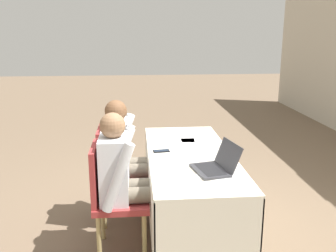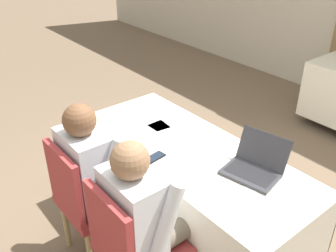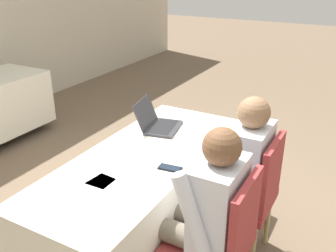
{
  "view_description": "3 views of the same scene",
  "coord_description": "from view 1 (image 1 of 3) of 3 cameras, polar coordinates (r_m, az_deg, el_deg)",
  "views": [
    {
      "loc": [
        3.06,
        -0.46,
        1.78
      ],
      "look_at": [
        0.0,
        -0.19,
        0.99
      ],
      "focal_mm": 40.0,
      "sensor_mm": 36.0,
      "label": 1
    },
    {
      "loc": [
        1.55,
        -1.44,
        2.1
      ],
      "look_at": [
        0.0,
        -0.19,
        0.99
      ],
      "focal_mm": 40.0,
      "sensor_mm": 36.0,
      "label": 2
    },
    {
      "loc": [
        -1.83,
        -1.21,
        1.89
      ],
      "look_at": [
        0.0,
        -0.19,
        0.99
      ],
      "focal_mm": 40.0,
      "sensor_mm": 36.0,
      "label": 3
    }
  ],
  "objects": [
    {
      "name": "laptop",
      "position": [
        2.87,
        7.23,
        -6.02
      ],
      "size": [
        0.38,
        0.36,
        0.22
      ],
      "rotation": [
        0.0,
        0.0,
        0.2
      ],
      "color": "#333338",
      "rests_on": "conference_table_near"
    },
    {
      "name": "chair_near_left",
      "position": [
        3.56,
        -8.07,
        -6.64
      ],
      "size": [
        0.44,
        0.44,
        0.91
      ],
      "rotation": [
        0.0,
        0.0,
        3.14
      ],
      "color": "tan",
      "rests_on": "ground_plane"
    },
    {
      "name": "conference_table_near",
      "position": [
        3.33,
        3.33,
        -7.14
      ],
      "size": [
        1.79,
        0.72,
        0.74
      ],
      "color": "silver",
      "rests_on": "ground_plane"
    },
    {
      "name": "person_white_shirt",
      "position": [
        3.01,
        -6.69,
        -7.38
      ],
      "size": [
        0.5,
        0.52,
        1.17
      ],
      "rotation": [
        0.0,
        0.0,
        3.14
      ],
      "color": "#665B4C",
      "rests_on": "ground_plane"
    },
    {
      "name": "chair_near_right",
      "position": [
        3.08,
        -8.56,
        -10.17
      ],
      "size": [
        0.44,
        0.44,
        0.91
      ],
      "rotation": [
        0.0,
        0.0,
        3.14
      ],
      "color": "tan",
      "rests_on": "ground_plane"
    },
    {
      "name": "paper_beside_laptop",
      "position": [
        3.61,
        4.43,
        -2.32
      ],
      "size": [
        0.21,
        0.3,
        0.0
      ],
      "rotation": [
        0.0,
        0.0,
        0.02
      ],
      "color": "white",
      "rests_on": "conference_table_near"
    },
    {
      "name": "paper_left_edge",
      "position": [
        2.81,
        7.53,
        -7.4
      ],
      "size": [
        0.31,
        0.36,
        0.0
      ],
      "rotation": [
        0.0,
        0.0,
        -0.41
      ],
      "color": "white",
      "rests_on": "conference_table_near"
    },
    {
      "name": "cell_phone",
      "position": [
        3.3,
        -1.03,
        -3.82
      ],
      "size": [
        0.09,
        0.15,
        0.01
      ],
      "rotation": [
        0.0,
        0.0,
        0.12
      ],
      "color": "black",
      "rests_on": "conference_table_near"
    },
    {
      "name": "ground_plane",
      "position": [
        3.57,
        3.2,
        -15.44
      ],
      "size": [
        24.0,
        24.0,
        0.0
      ],
      "primitive_type": "plane",
      "color": "brown"
    },
    {
      "name": "person_checkered_shirt",
      "position": [
        3.51,
        -6.47,
        -4.17
      ],
      "size": [
        0.5,
        0.52,
        1.17
      ],
      "rotation": [
        0.0,
        0.0,
        3.14
      ],
      "color": "#665B4C",
      "rests_on": "ground_plane"
    },
    {
      "name": "paper_centre_table",
      "position": [
        3.67,
        1.72,
        -2.02
      ],
      "size": [
        0.24,
        0.32,
        0.0
      ],
      "rotation": [
        0.0,
        0.0,
        -0.11
      ],
      "color": "white",
      "rests_on": "conference_table_near"
    }
  ]
}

